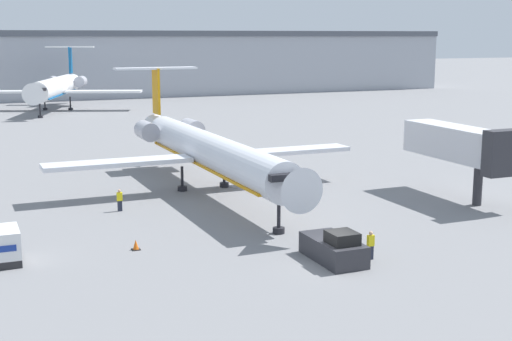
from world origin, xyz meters
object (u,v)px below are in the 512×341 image
Objects in this scene: airplane_parked_far_left at (56,87)px; worker_near_tug at (371,245)px; jet_bridge at (462,145)px; airplane_main at (207,149)px; luggage_cart at (3,246)px; pushback_tug at (334,248)px; traffic_cone_left at (136,245)px; worker_by_wing at (120,200)px.

worker_near_tug is at bearing -86.42° from airplane_parked_far_left.
airplane_parked_far_left is 2.58× the size of jet_bridge.
luggage_cart is at bearing -141.05° from airplane_main.
worker_near_tug is (2.10, -0.64, 0.14)m from pushback_tug.
traffic_cone_left is at bearing -3.07° from luggage_cart.
worker_near_tug is at bearing -16.88° from pushback_tug.
worker_near_tug is 20.54m from worker_by_wing.
worker_by_wing is 76.54m from airplane_parked_far_left.
luggage_cart is 35.01m from jet_bridge.
airplane_main is at bearing 26.42° from worker_by_wing.
jet_bridge is (27.09, 3.46, 4.14)m from traffic_cone_left.
pushback_tug reaches higher than worker_near_tug.
pushback_tug is (0.70, -20.77, -2.81)m from airplane_main.
jet_bridge is at bearing 35.69° from worker_near_tug.
airplane_parked_far_left is (14.01, 85.99, 3.04)m from luggage_cart.
airplane_main is 7.28× the size of pushback_tug.
pushback_tug is at bearing 163.12° from worker_near_tug.
airplane_parked_far_left reaches higher than pushback_tug.
airplane_parked_far_left reaches higher than worker_by_wing.
worker_near_tug is 18.61m from jet_bridge.
jet_bridge is at bearing 5.03° from luggage_cart.
pushback_tug is 0.41× the size of jet_bridge.
traffic_cone_left is 0.02× the size of airplane_parked_far_left.
airplane_parked_far_left is at bearing 80.75° from luggage_cart.
airplane_parked_far_left is at bearing 92.32° from pushback_tug.
jet_bridge is (17.63, -10.75, 0.88)m from airplane_main.
airplane_main is 20.67m from jet_bridge.
luggage_cart reaches higher than worker_near_tug.
airplane_main is at bearing -87.57° from airplane_parked_far_left.
pushback_tug is 12.10m from traffic_cone_left.
luggage_cart is at bearing -99.25° from airplane_parked_far_left.
worker_near_tug is (2.79, -21.41, -2.67)m from airplane_main.
luggage_cart is at bearing 159.07° from worker_near_tug.
traffic_cone_left is at bearing 147.15° from pushback_tug.
jet_bridge reaches higher than traffic_cone_left.
jet_bridge is at bearing -14.38° from worker_by_wing.
luggage_cart is 1.68× the size of worker_near_tug.
airplane_main reaches higher than pushback_tug.
worker_by_wing is at bearing 83.33° from traffic_cone_left.
luggage_cart is 13.09m from worker_by_wing.
worker_near_tug is at bearing -57.37° from worker_by_wing.
worker_by_wing is (-11.07, 17.30, -0.03)m from worker_near_tug.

